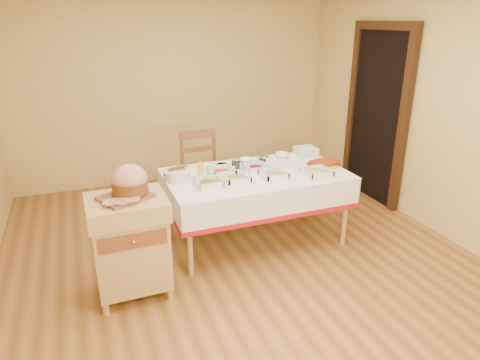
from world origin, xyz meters
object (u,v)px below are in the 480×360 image
at_px(ham_on_board, 129,183).
at_px(brass_platter, 323,164).
at_px(dining_table, 256,188).
at_px(dining_chair, 204,175).
at_px(butcher_cart, 130,241).
at_px(bread_basket, 177,175).
at_px(plate_stack, 306,151).
at_px(preserve_jar_left, 236,163).
at_px(mustard_bottle, 200,170).
at_px(preserve_jar_right, 262,161).

height_order(ham_on_board, brass_platter, ham_on_board).
distance_m(dining_table, dining_chair, 0.80).
relative_size(butcher_cart, bread_basket, 3.28).
bearing_deg(brass_platter, bread_basket, 174.47).
relative_size(ham_on_board, brass_platter, 1.06).
bearing_deg(plate_stack, preserve_jar_left, -171.76).
xyz_separation_m(dining_table, brass_platter, (0.76, -0.05, 0.18)).
xyz_separation_m(butcher_cart, bread_basket, (0.55, 0.60, 0.31)).
height_order(dining_chair, preserve_jar_left, dining_chair).
height_order(dining_table, mustard_bottle, mustard_bottle).
bearing_deg(butcher_cart, bread_basket, 47.39).
distance_m(dining_chair, preserve_jar_right, 0.77).
bearing_deg(plate_stack, brass_platter, -90.78).
distance_m(dining_table, butcher_cart, 1.44).
bearing_deg(butcher_cart, preserve_jar_right, 25.19).
bearing_deg(brass_platter, dining_chair, 145.14).
relative_size(preserve_jar_left, brass_platter, 0.31).
distance_m(butcher_cart, preserve_jar_left, 1.43).
bearing_deg(butcher_cart, ham_on_board, 38.12).
xyz_separation_m(dining_chair, bread_basket, (-0.44, -0.62, 0.28)).
height_order(preserve_jar_right, bread_basket, bread_basket).
xyz_separation_m(mustard_bottle, brass_platter, (1.32, -0.12, -0.06)).
bearing_deg(butcher_cart, plate_stack, 21.88).
height_order(mustard_bottle, brass_platter, mustard_bottle).
distance_m(bread_basket, brass_platter, 1.55).
bearing_deg(plate_stack, dining_table, -155.69).
bearing_deg(mustard_bottle, ham_on_board, -143.94).
bearing_deg(preserve_jar_left, brass_platter, -16.30).
height_order(bread_basket, brass_platter, bread_basket).
distance_m(preserve_jar_right, bread_basket, 0.95).
relative_size(preserve_jar_left, bread_basket, 0.44).
relative_size(ham_on_board, plate_stack, 1.83).
bearing_deg(mustard_bottle, preserve_jar_right, 10.62).
bearing_deg(plate_stack, preserve_jar_right, -166.95).
relative_size(preserve_jar_left, plate_stack, 0.54).
bearing_deg(ham_on_board, brass_platter, 11.55).
height_order(preserve_jar_right, plate_stack, preserve_jar_right).
height_order(preserve_jar_left, bread_basket, bread_basket).
distance_m(preserve_jar_right, mustard_bottle, 0.73).
relative_size(dining_chair, plate_stack, 4.69).
xyz_separation_m(dining_table, ham_on_board, (-1.30, -0.47, 0.40)).
distance_m(plate_stack, brass_platter, 0.39).
distance_m(mustard_bottle, bread_basket, 0.23).
distance_m(butcher_cart, plate_stack, 2.29).
bearing_deg(dining_chair, brass_platter, -34.86).
distance_m(dining_table, brass_platter, 0.78).
xyz_separation_m(ham_on_board, preserve_jar_left, (1.16, 0.68, -0.19)).
height_order(butcher_cart, plate_stack, butcher_cart).
relative_size(dining_table, butcher_cart, 2.05).
height_order(dining_table, butcher_cart, butcher_cart).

